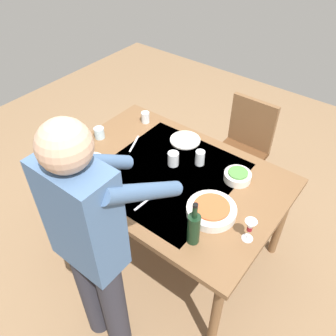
% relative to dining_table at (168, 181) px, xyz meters
% --- Properties ---
extents(ground_plane, '(6.00, 6.00, 0.00)m').
position_rel_dining_table_xyz_m(ground_plane, '(0.00, 0.00, -0.71)').
color(ground_plane, '#846647').
extents(dining_table, '(1.55, 1.06, 0.78)m').
position_rel_dining_table_xyz_m(dining_table, '(0.00, 0.00, 0.00)').
color(dining_table, brown).
rests_on(dining_table, ground_plane).
extents(chair_near, '(0.40, 0.40, 0.91)m').
position_rel_dining_table_xyz_m(chair_near, '(-0.13, -0.91, -0.18)').
color(chair_near, '#523019').
rests_on(chair_near, ground_plane).
extents(person_server, '(0.42, 0.61, 1.69)m').
position_rel_dining_table_xyz_m(person_server, '(-0.14, 0.79, 0.26)').
color(person_server, '#2D2D38').
rests_on(person_server, ground_plane).
extents(wine_bottle, '(0.07, 0.07, 0.30)m').
position_rel_dining_table_xyz_m(wine_bottle, '(-0.45, 0.35, 0.18)').
color(wine_bottle, black).
rests_on(wine_bottle, dining_table).
extents(wine_glass_left, '(0.07, 0.07, 0.15)m').
position_rel_dining_table_xyz_m(wine_glass_left, '(-0.68, 0.16, 0.18)').
color(wine_glass_left, white).
rests_on(wine_glass_left, dining_table).
extents(water_cup_near_left, '(0.08, 0.08, 0.10)m').
position_rel_dining_table_xyz_m(water_cup_near_left, '(0.03, -0.10, 0.12)').
color(water_cup_near_left, silver).
rests_on(water_cup_near_left, dining_table).
extents(water_cup_near_right, '(0.07, 0.07, 0.11)m').
position_rel_dining_table_xyz_m(water_cup_near_right, '(-0.11, -0.22, 0.13)').
color(water_cup_near_right, silver).
rests_on(water_cup_near_right, dining_table).
extents(water_cup_far_left, '(0.08, 0.08, 0.09)m').
position_rel_dining_table_xyz_m(water_cup_far_left, '(0.66, -0.01, 0.11)').
color(water_cup_far_left, silver).
rests_on(water_cup_far_left, dining_table).
extents(water_cup_far_right, '(0.07, 0.07, 0.09)m').
position_rel_dining_table_xyz_m(water_cup_far_right, '(0.52, -0.38, 0.12)').
color(water_cup_far_right, silver).
rests_on(water_cup_far_right, dining_table).
extents(serving_bowl_pasta, '(0.30, 0.30, 0.07)m').
position_rel_dining_table_xyz_m(serving_bowl_pasta, '(-0.42, 0.13, 0.10)').
color(serving_bowl_pasta, silver).
rests_on(serving_bowl_pasta, dining_table).
extents(side_bowl_salad, '(0.18, 0.18, 0.07)m').
position_rel_dining_table_xyz_m(side_bowl_salad, '(-0.40, -0.23, 0.10)').
color(side_bowl_salad, silver).
rests_on(side_bowl_salad, dining_table).
extents(dinner_plate_near, '(0.23, 0.23, 0.01)m').
position_rel_dining_table_xyz_m(dinner_plate_near, '(0.50, 0.25, 0.08)').
color(dinner_plate_near, silver).
rests_on(dinner_plate_near, dining_table).
extents(dinner_plate_far, '(0.23, 0.23, 0.01)m').
position_rel_dining_table_xyz_m(dinner_plate_far, '(0.12, -0.37, 0.08)').
color(dinner_plate_far, silver).
rests_on(dinner_plate_far, dining_table).
extents(table_knife, '(0.09, 0.19, 0.00)m').
position_rel_dining_table_xyz_m(table_knife, '(0.40, -0.10, 0.07)').
color(table_knife, silver).
rests_on(table_knife, dining_table).
extents(table_fork, '(0.03, 0.18, 0.00)m').
position_rel_dining_table_xyz_m(table_fork, '(-0.05, 0.30, 0.07)').
color(table_fork, silver).
rests_on(table_fork, dining_table).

